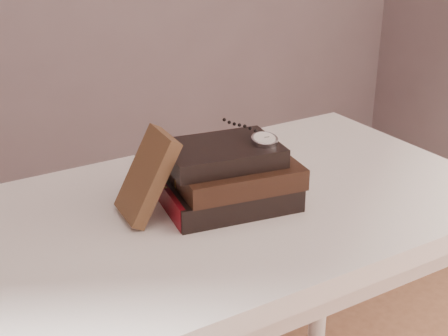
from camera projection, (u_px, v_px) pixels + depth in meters
table at (232, 243)px, 1.22m from camera, size 1.00×0.60×0.75m
book_stack at (229, 177)px, 1.15m from camera, size 0.26×0.20×0.12m
journal at (147, 176)px, 1.10m from camera, size 0.11×0.11×0.15m
pocket_watch at (263, 139)px, 1.13m from camera, size 0.06×0.15×0.02m
eyeglasses at (172, 162)px, 1.18m from camera, size 0.11×0.13×0.05m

